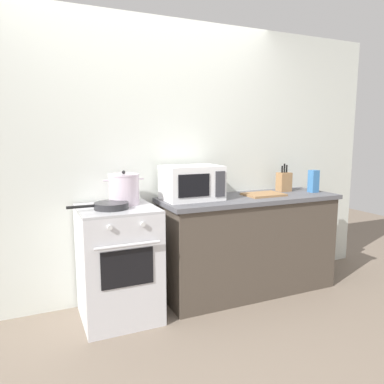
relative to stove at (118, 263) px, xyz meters
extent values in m
plane|color=#7A6B5B|center=(0.35, -0.60, -0.46)|extent=(10.00, 10.00, 0.00)
cube|color=silver|center=(0.65, 0.37, 0.79)|extent=(4.40, 0.10, 2.50)
cube|color=#4C4238|center=(1.25, 0.02, -0.02)|extent=(1.64, 0.56, 0.88)
cube|color=#59595E|center=(1.25, 0.02, 0.44)|extent=(1.70, 0.60, 0.04)
cube|color=silver|center=(0.00, 0.00, -0.01)|extent=(0.60, 0.60, 0.90)
cube|color=#B7B7BC|center=(0.00, 0.00, 0.45)|extent=(0.60, 0.60, 0.02)
cube|color=black|center=(0.00, -0.30, 0.06)|extent=(0.39, 0.01, 0.28)
cylinder|color=silver|center=(0.00, -0.33, 0.24)|extent=(0.48, 0.02, 0.02)
cylinder|color=silver|center=(-0.12, -0.31, 0.38)|extent=(0.04, 0.02, 0.04)
cylinder|color=silver|center=(0.12, -0.31, 0.38)|extent=(0.04, 0.02, 0.04)
cylinder|color=silver|center=(0.09, 0.11, 0.58)|extent=(0.25, 0.25, 0.24)
cylinder|color=silver|center=(0.09, 0.11, 0.70)|extent=(0.25, 0.25, 0.01)
sphere|color=black|center=(0.09, 0.11, 0.72)|extent=(0.03, 0.03, 0.03)
cylinder|color=silver|center=(-0.05, 0.11, 0.66)|extent=(0.05, 0.01, 0.01)
cylinder|color=silver|center=(0.23, 0.11, 0.66)|extent=(0.05, 0.01, 0.01)
cylinder|color=#28282B|center=(-0.05, -0.05, 0.48)|extent=(0.26, 0.26, 0.05)
cylinder|color=black|center=(-0.28, -0.05, 0.49)|extent=(0.20, 0.02, 0.02)
cube|color=white|center=(0.69, 0.08, 0.61)|extent=(0.50, 0.36, 0.30)
cube|color=black|center=(0.63, -0.10, 0.61)|extent=(0.28, 0.01, 0.19)
cube|color=#38383D|center=(0.87, -0.10, 0.61)|extent=(0.09, 0.01, 0.22)
cube|color=#997047|center=(1.39, 0.00, 0.47)|extent=(0.36, 0.26, 0.02)
cube|color=#997047|center=(1.73, 0.14, 0.55)|extent=(0.13, 0.10, 0.19)
cylinder|color=black|center=(1.71, 0.14, 0.68)|extent=(0.02, 0.02, 0.07)
cylinder|color=black|center=(1.73, 0.14, 0.69)|extent=(0.02, 0.02, 0.09)
cylinder|color=black|center=(1.76, 0.14, 0.69)|extent=(0.02, 0.02, 0.08)
cube|color=teal|center=(1.96, -0.03, 0.57)|extent=(0.08, 0.08, 0.22)
camera|label=1|loc=(-0.62, -2.84, 1.02)|focal=34.42mm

